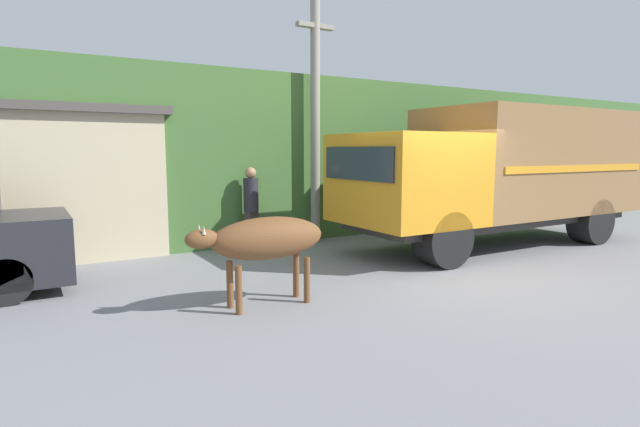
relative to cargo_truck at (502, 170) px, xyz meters
name	(u,v)px	position (x,y,z in m)	size (l,w,h in m)	color
ground_plane	(446,269)	(-2.69, -1.09, -1.68)	(60.00, 60.00, 0.00)	gray
hillside_embankment	(279,157)	(-2.69, 5.73, 0.24)	(32.00, 6.04, 3.85)	#426B33
building_backdrop	(46,182)	(-8.75, 3.82, -0.18)	(4.45, 2.70, 2.97)	#C6B793
cargo_truck	(502,170)	(0.00, 0.00, 0.00)	(7.39, 2.50, 3.01)	#2D2D2D
brown_cow	(266,240)	(-6.37, -1.40, -0.77)	(1.95, 0.58, 1.22)	brown
pedestrian_on_hill	(251,204)	(-4.97, 2.41, -0.70)	(0.43, 0.43, 1.76)	#38332D
utility_pole	(315,117)	(-3.37, 2.43, 1.19)	(0.90, 0.21, 5.51)	gray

